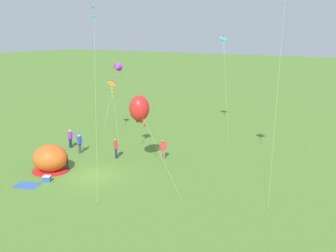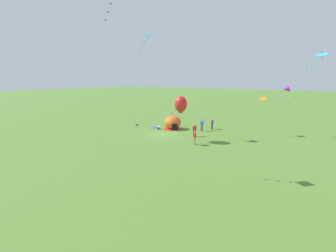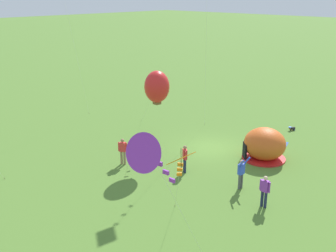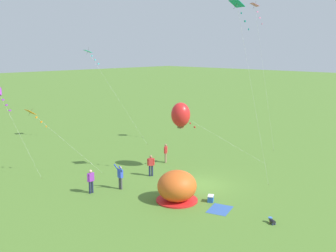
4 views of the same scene
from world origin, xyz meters
TOP-DOWN VIEW (x-y plane):
  - ground_plane at (0.00, 0.00)m, footprint 300.00×300.00m
  - popup_tent at (-3.60, -0.91)m, footprint 2.81×2.81m
  - picnic_blanket at (-2.77, -3.88)m, footprint 2.02×1.76m
  - cooler_box at (-2.13, -2.63)m, footprint 0.64×0.58m
  - person_with_toddler at (-4.84, 3.57)m, footprint 0.47×0.68m
  - person_strolling at (-6.80, 4.42)m, footprint 0.59×0.24m
  - person_watching_sky at (2.33, 6.03)m, footprint 0.51×0.40m
  - person_far_back at (-1.22, 4.17)m, footprint 0.48×0.42m
  - kite_orange at (-7.30, 11.28)m, footprint 4.31×4.38m
  - kite_cyan at (2.57, 17.46)m, footprint 3.81×6.05m
  - kite_red at (1.68, 3.63)m, footprint 7.26×5.25m
  - kite_purple at (-8.78, 14.07)m, footprint 1.74×4.77m

SIDE VIEW (x-z plane):
  - ground_plane at x=0.00m, z-range 0.00..0.00m
  - picnic_blanket at x=-2.77m, z-range 0.00..0.01m
  - cooler_box at x=-2.13m, z-range 0.00..0.44m
  - person_strolling at x=-6.80m, z-range 0.10..1.82m
  - person_watching_sky at x=2.33m, z-range 0.10..1.82m
  - person_far_back at x=-1.22m, z-range 0.10..1.82m
  - popup_tent at x=-3.60m, z-range -0.05..2.05m
  - person_with_toddler at x=-4.84m, z-range 0.05..1.94m
  - kite_red at x=1.68m, z-range 1.85..7.59m
  - kite_orange at x=-7.30m, z-range 2.15..7.56m
  - kite_purple at x=-8.78m, z-range 2.94..10.04m
  - kite_cyan at x=2.57m, z-range 4.34..14.52m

